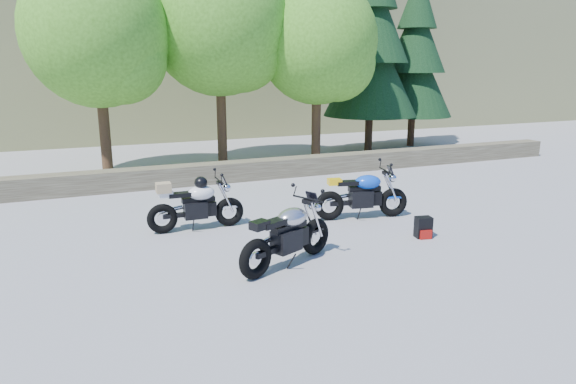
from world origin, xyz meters
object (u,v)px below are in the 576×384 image
object	(u,v)px
white_bike	(196,204)
silver_bike	(288,236)
blue_bike	(363,195)
backpack	(423,228)

from	to	relation	value
white_bike	silver_bike	bearing A→B (deg)	-67.45
silver_bike	white_bike	size ratio (longest dim) A/B	1.00
silver_bike	blue_bike	world-z (taller)	silver_bike
backpack	silver_bike	bearing A→B (deg)	-163.84
backpack	blue_bike	bearing A→B (deg)	115.51
blue_bike	backpack	distance (m)	1.51
silver_bike	backpack	bearing A→B (deg)	-19.11
silver_bike	blue_bike	xyz separation A→B (m)	(2.29, 1.72, -0.00)
white_bike	backpack	world-z (taller)	white_bike
blue_bike	backpack	size ratio (longest dim) A/B	5.08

